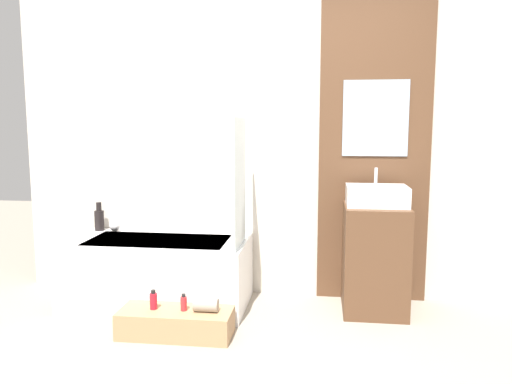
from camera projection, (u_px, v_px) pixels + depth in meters
wall_tiled_back at (272, 137)px, 4.03m from camera, size 4.20×0.06×2.60m
wall_wood_accent at (375, 136)px, 3.88m from camera, size 0.86×0.04×2.60m
bathtub at (159, 272)px, 3.87m from camera, size 1.37×0.73×0.52m
glass_shower_screen at (240, 183)px, 3.58m from camera, size 0.01×0.47×0.93m
wooden_step_bench at (176, 323)px, 3.32m from camera, size 0.75×0.30×0.18m
vanity_cabinet at (375, 259)px, 3.73m from camera, size 0.46×0.51×0.80m
sink at (377, 196)px, 3.67m from camera, size 0.44×0.34×0.27m
vase_tall_dark at (99, 219)px, 4.17m from camera, size 0.08×0.08×0.24m
vase_round_light at (115, 226)px, 4.15m from camera, size 0.09×0.09×0.09m
bottle_soap_primary at (153, 300)px, 3.32m from camera, size 0.05×0.05×0.13m
bottle_soap_secondary at (184, 303)px, 3.29m from camera, size 0.04×0.04×0.11m
towel_roll at (206, 305)px, 3.27m from camera, size 0.16×0.09×0.09m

